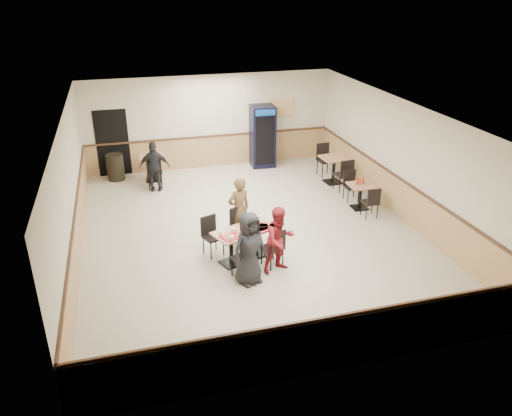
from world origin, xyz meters
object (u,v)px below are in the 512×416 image
object	(u,v)px
main_table	(244,240)
diner_woman_left	(249,249)
diner_man_opposite	(239,209)
back_table	(153,164)
lone_diner	(155,167)
diner_woman_right	(280,240)
side_table_near	(361,193)
pepsi_cooler	(262,136)
side_table_far	(334,166)
trash_bin	(115,167)

from	to	relation	value
main_table	diner_woman_left	distance (m)	0.98
diner_man_opposite	back_table	xyz separation A→B (m)	(-1.63, 4.51, -0.26)
main_table	lone_diner	distance (m)	4.78
main_table	diner_woman_right	bearing A→B (deg)	-67.62
main_table	side_table_near	distance (m)	4.11
diner_man_opposite	diner_woman_left	bearing A→B (deg)	66.18
diner_woman_right	pepsi_cooler	world-z (taller)	pepsi_cooler
main_table	side_table_far	world-z (taller)	side_table_far
pepsi_cooler	diner_man_opposite	bearing A→B (deg)	-109.20
diner_man_opposite	side_table_far	bearing A→B (deg)	-158.91
diner_man_opposite	side_table_near	bearing A→B (deg)	177.11
diner_man_opposite	lone_diner	bearing A→B (deg)	-82.20
main_table	trash_bin	xyz separation A→B (m)	(-2.63, 5.78, -0.07)
diner_woman_right	trash_bin	xyz separation A→B (m)	(-3.24, 6.43, -0.32)
main_table	diner_man_opposite	world-z (taller)	diner_man_opposite
trash_bin	diner_woman_left	bearing A→B (deg)	-69.45
diner_woman_left	side_table_far	size ratio (longest dim) A/B	1.90
main_table	lone_diner	xyz separation A→B (m)	(-1.51, 4.52, 0.26)
side_table_far	pepsi_cooler	world-z (taller)	pepsi_cooler
lone_diner	trash_bin	bearing A→B (deg)	-37.11
diner_woman_right	main_table	bearing A→B (deg)	116.85
side_table_near	back_table	size ratio (longest dim) A/B	0.85
main_table	pepsi_cooler	distance (m)	6.22
side_table_far	diner_man_opposite	bearing A→B (deg)	-142.35
diner_woman_left	side_table_near	size ratio (longest dim) A/B	2.27
main_table	diner_woman_left	world-z (taller)	diner_woman_left
back_table	lone_diner	bearing A→B (deg)	-90.00
diner_woman_right	lone_diner	xyz separation A→B (m)	(-2.12, 5.18, 0.01)
lone_diner	diner_woman_right	bearing A→B (deg)	123.47
lone_diner	trash_bin	size ratio (longest dim) A/B	1.82
diner_man_opposite	back_table	world-z (taller)	diner_man_opposite
diner_man_opposite	trash_bin	bearing A→B (deg)	-77.05
diner_woman_right	diner_man_opposite	world-z (taller)	diner_man_opposite
side_table_near	main_table	bearing A→B (deg)	-154.12
diner_woman_left	pepsi_cooler	xyz separation A→B (m)	(2.23, 6.75, 0.23)
side_table_far	pepsi_cooler	bearing A→B (deg)	128.36
diner_woman_left	diner_woman_right	world-z (taller)	diner_woman_left
lone_diner	side_table_near	bearing A→B (deg)	163.55
diner_woman_left	trash_bin	distance (m)	7.17
diner_man_opposite	back_table	bearing A→B (deg)	-86.67
diner_woman_right	lone_diner	size ratio (longest dim) A/B	0.98
diner_woman_left	back_table	size ratio (longest dim) A/B	1.92
diner_woman_left	lone_diner	world-z (taller)	diner_woman_left
diner_woman_left	diner_man_opposite	xyz separation A→B (m)	(0.24, 1.85, 0.01)
side_table_near	back_table	bearing A→B (deg)	145.09
trash_bin	diner_man_opposite	bearing A→B (deg)	-60.49
diner_man_opposite	lone_diner	distance (m)	3.95
diner_woman_left	diner_woman_right	xyz separation A→B (m)	(0.72, 0.27, -0.05)
main_table	diner_woman_right	xyz separation A→B (m)	(0.61, -0.65, 0.25)
pepsi_cooler	trash_bin	distance (m)	4.78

